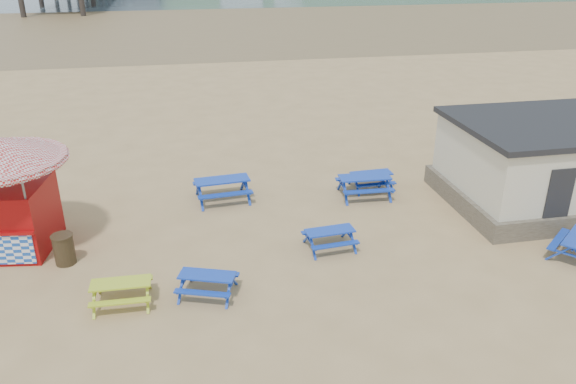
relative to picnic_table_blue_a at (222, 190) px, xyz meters
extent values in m
plane|color=tan|center=(1.42, -3.47, -0.42)|extent=(400.00, 400.00, 0.00)
plane|color=brown|center=(1.42, 51.53, -0.42)|extent=(400.00, 400.00, 0.00)
cube|color=#1128AD|center=(0.00, 0.00, 0.39)|extent=(2.08, 0.96, 0.06)
cube|color=#1128AD|center=(-0.06, 0.67, 0.08)|extent=(2.04, 0.46, 0.06)
cube|color=#1128AD|center=(0.06, -0.67, 0.08)|extent=(2.04, 0.46, 0.06)
cube|color=#1128AD|center=(5.83, -0.07, 0.23)|extent=(1.63, 0.68, 0.04)
cube|color=#1128AD|center=(5.81, 0.47, -0.02)|extent=(1.61, 0.28, 0.04)
cube|color=#1128AD|center=(5.85, -0.60, -0.02)|extent=(1.61, 0.28, 0.04)
cube|color=#1128AD|center=(5.34, -0.70, 0.36)|extent=(1.97, 0.84, 0.05)
cube|color=#1128AD|center=(5.37, -0.06, 0.06)|extent=(1.95, 0.36, 0.05)
cube|color=#1128AD|center=(5.31, -1.35, 0.06)|extent=(1.95, 0.36, 0.05)
cube|color=#1128AD|center=(-0.96, -6.17, 0.20)|extent=(1.65, 1.08, 0.04)
cube|color=#1128AD|center=(-0.79, -5.69, -0.04)|extent=(1.52, 0.72, 0.04)
cube|color=#1128AD|center=(-1.14, -6.65, -0.04)|extent=(1.52, 0.72, 0.04)
cube|color=#1128AD|center=(3.00, -4.33, 0.20)|extent=(1.59, 0.73, 0.04)
cube|color=#1128AD|center=(2.96, -3.81, -0.04)|extent=(1.56, 0.35, 0.04)
cube|color=#1128AD|center=(3.05, -4.84, -0.04)|extent=(1.56, 0.35, 0.04)
cube|color=#1128AD|center=(9.98, -5.91, 0.00)|extent=(1.46, 1.26, 0.05)
cube|color=#C0CD25|center=(-3.25, -6.14, 0.22)|extent=(1.59, 0.65, 0.04)
cube|color=#C0CD25|center=(-3.23, -5.61, -0.03)|extent=(1.58, 0.25, 0.04)
cube|color=#C0CD25|center=(-3.26, -6.66, -0.03)|extent=(1.58, 0.25, 0.04)
cube|color=#92090B|center=(-6.82, -2.33, 0.67)|extent=(2.72, 2.72, 2.18)
cylinder|color=#372E19|center=(-5.09, -3.66, 0.04)|extent=(0.61, 0.61, 0.92)
cylinder|color=#372E19|center=(-5.09, -3.66, 0.51)|extent=(0.65, 0.65, 0.04)
cube|color=#665B4C|center=(11.92, -2.47, -0.07)|extent=(7.40, 5.40, 0.70)
cube|color=beige|center=(11.92, -2.47, 1.43)|extent=(7.00, 5.00, 2.30)
cube|color=black|center=(11.92, -2.47, 2.63)|extent=(7.30, 5.30, 0.20)
cube|color=black|center=(10.42, -4.99, 0.98)|extent=(0.90, 0.06, 2.00)
camera|label=1|loc=(-1.33, -19.39, 8.50)|focal=35.00mm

